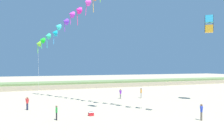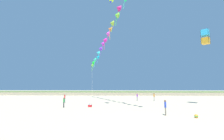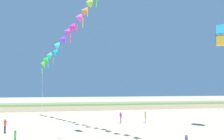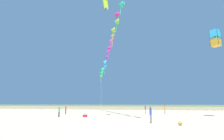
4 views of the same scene
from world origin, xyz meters
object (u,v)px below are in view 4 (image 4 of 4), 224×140
object	(u,v)px
person_mid_center	(165,109)
beach_cooler	(85,116)
large_kite_mid_trail	(216,38)
person_far_left	(145,109)
beach_ball	(180,123)
person_near_left	(66,109)
person_far_right	(151,114)
large_kite_low_lead	(106,4)
person_near_right	(59,111)

from	to	relation	value
person_mid_center	beach_cooler	world-z (taller)	person_mid_center
person_mid_center	large_kite_mid_trail	world-z (taller)	large_kite_mid_trail
person_mid_center	person_far_left	bearing A→B (deg)	173.26
person_far_left	beach_ball	distance (m)	18.81
person_near_left	beach_cooler	distance (m)	8.83
person_far_left	large_kite_mid_trail	distance (m)	17.50
person_far_right	beach_cooler	distance (m)	11.46
person_far_left	large_kite_low_lead	distance (m)	20.95
person_near_right	person_far_left	size ratio (longest dim) A/B	0.91
person_near_left	beach_ball	size ratio (longest dim) A/B	4.58
person_near_left	person_near_right	xyz separation A→B (m)	(2.39, -6.93, -0.10)
person_far_right	beach_cooler	size ratio (longest dim) A/B	2.87
person_near_left	person_far_right	distance (m)	20.14
large_kite_low_lead	person_far_right	bearing A→B (deg)	-41.94
person_near_right	large_kite_low_lead	distance (m)	18.13
person_far_left	beach_cooler	xyz separation A→B (m)	(-8.56, -10.84, -0.74)
large_kite_low_lead	beach_ball	distance (m)	20.72
person_far_left	large_kite_mid_trail	xyz separation A→B (m)	(11.20, -7.88, 10.90)
person_near_left	person_far_left	size ratio (longest dim) A/B	1.01
large_kite_low_lead	large_kite_mid_trail	bearing A→B (deg)	12.55
large_kite_low_lead	beach_ball	size ratio (longest dim) A/B	6.29
person_near_right	large_kite_mid_trail	xyz separation A→B (m)	(23.60, 3.68, 10.99)
person_near_left	large_kite_mid_trail	bearing A→B (deg)	-7.14
person_mid_center	beach_ball	distance (m)	18.04
person_near_left	person_far_right	world-z (taller)	same
person_mid_center	beach_ball	size ratio (longest dim) A/B	4.75
person_near_right	person_far_left	distance (m)	16.95
person_mid_center	beach_ball	world-z (taller)	person_mid_center
large_kite_low_lead	large_kite_mid_trail	xyz separation A→B (m)	(16.56, 3.69, -5.72)
person_mid_center	person_far_right	size ratio (longest dim) A/B	1.04
person_near_right	person_far_right	bearing A→B (deg)	-23.01
person_far_left	person_far_right	world-z (taller)	person_far_right
person_far_right	beach_ball	xyz separation A→B (m)	(2.62, -1.24, -0.78)
large_kite_low_lead	person_mid_center	bearing A→B (deg)	51.00
person_near_left	person_mid_center	bearing A→B (deg)	12.80
beach_ball	person_far_right	bearing A→B (deg)	154.66
large_kite_low_lead	beach_cooler	size ratio (longest dim) A/B	3.95
person_near_left	person_near_right	world-z (taller)	person_near_left
large_kite_mid_trail	beach_ball	bearing A→B (deg)	-125.88
person_far_right	large_kite_low_lead	size ratio (longest dim) A/B	0.73
person_mid_center	large_kite_mid_trail	bearing A→B (deg)	-44.61
person_mid_center	large_kite_mid_trail	size ratio (longest dim) A/B	0.68
person_near_left	person_mid_center	distance (m)	18.91
person_far_left	person_far_right	distance (m)	17.24
large_kite_mid_trail	person_near_left	bearing A→B (deg)	172.86
person_near_right	person_far_right	size ratio (longest dim) A/B	0.90
large_kite_low_lead	person_near_right	bearing A→B (deg)	179.94
person_far_left	beach_cooler	bearing A→B (deg)	-128.30
large_kite_low_lead	beach_ball	world-z (taller)	large_kite_low_lead
person_near_left	beach_cooler	bearing A→B (deg)	-44.98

